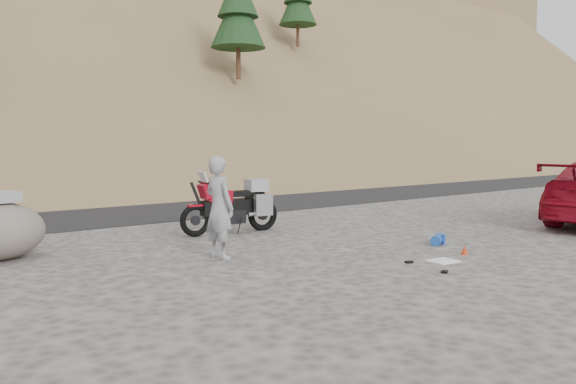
# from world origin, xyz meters

# --- Properties ---
(ground) EXTENTS (140.00, 140.00, 0.00)m
(ground) POSITION_xyz_m (0.00, 0.00, 0.00)
(ground) COLOR #45423F
(ground) RESTS_ON ground
(road) EXTENTS (120.00, 7.00, 0.05)m
(road) POSITION_xyz_m (0.00, 9.00, 0.00)
(road) COLOR black
(road) RESTS_ON ground
(motorcycle) EXTENTS (2.45, 0.83, 1.46)m
(motorcycle) POSITION_xyz_m (0.19, 3.04, 0.62)
(motorcycle) COLOR black
(motorcycle) RESTS_ON ground
(man) EXTENTS (0.53, 0.72, 1.83)m
(man) POSITION_xyz_m (-1.53, 0.84, 0.00)
(man) COLOR gray
(man) RESTS_ON ground
(gear_white_cloth) EXTENTS (0.51, 0.46, 0.02)m
(gear_white_cloth) POSITION_xyz_m (1.40, -1.79, 0.01)
(gear_white_cloth) COLOR white
(gear_white_cloth) RESTS_ON ground
(gear_blue_mat) EXTENTS (0.55, 0.42, 0.20)m
(gear_blue_mat) POSITION_xyz_m (2.66, -0.70, 0.10)
(gear_blue_mat) COLOR #184295
(gear_blue_mat) RESTS_ON ground
(gear_bottle) EXTENTS (0.08, 0.08, 0.21)m
(gear_bottle) POSITION_xyz_m (2.76, -0.79, 0.10)
(gear_bottle) COLOR #184295
(gear_bottle) RESTS_ON ground
(gear_funnel) EXTENTS (0.16, 0.16, 0.17)m
(gear_funnel) POSITION_xyz_m (2.22, -1.65, 0.09)
(gear_funnel) COLOR #BA280C
(gear_funnel) RESTS_ON ground
(gear_glove_a) EXTENTS (0.15, 0.12, 0.04)m
(gear_glove_a) POSITION_xyz_m (0.83, -1.51, 0.02)
(gear_glove_a) COLOR black
(gear_glove_a) RESTS_ON ground
(gear_glove_b) EXTENTS (0.15, 0.13, 0.04)m
(gear_glove_b) POSITION_xyz_m (0.71, -2.34, 0.02)
(gear_glove_b) COLOR black
(gear_glove_b) RESTS_ON ground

